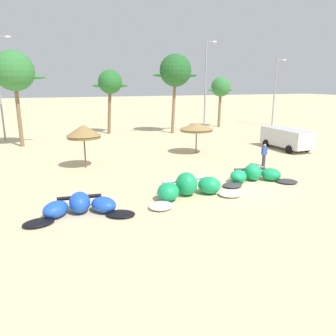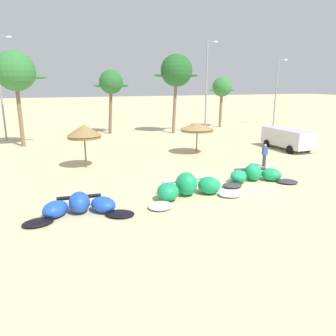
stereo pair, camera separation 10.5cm
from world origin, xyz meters
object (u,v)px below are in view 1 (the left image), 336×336
(beach_umbrella_near_van, at_px, (84,131))
(person_near_kites, at_px, (264,155))
(palm_center_right, at_px, (221,88))
(lamppost_west_center, at_px, (0,84))
(lamppost_east_center, at_px, (206,84))
(kite_far_left, at_px, (80,207))
(kite_left_of_center, at_px, (255,175))
(palm_center_left, at_px, (175,71))
(lamppost_east, at_px, (275,89))
(palm_left_of_gap, at_px, (110,83))
(parked_van, at_px, (286,137))
(palm_left, at_px, (14,72))
(kite_left, at_px, (189,188))
(beach_umbrella_middle, at_px, (197,127))

(beach_umbrella_near_van, height_order, person_near_kites, beach_umbrella_near_van)
(palm_center_right, bearing_deg, lamppost_west_center, -176.67)
(person_near_kites, height_order, lamppost_east_center, lamppost_east_center)
(kite_far_left, height_order, kite_left_of_center, kite_left_of_center)
(palm_center_left, distance_m, lamppost_east, 15.85)
(palm_left_of_gap, relative_size, lamppost_east, 0.81)
(beach_umbrella_near_van, height_order, palm_left_of_gap, palm_left_of_gap)
(person_near_kites, distance_m, palm_left_of_gap, 21.42)
(kite_left_of_center, bearing_deg, palm_center_left, 80.75)
(kite_far_left, height_order, parked_van, parked_van)
(palm_center_left, bearing_deg, palm_left, -171.06)
(person_near_kites, distance_m, palm_center_right, 22.22)
(kite_left, distance_m, palm_center_left, 23.80)
(lamppost_west_center, bearing_deg, parked_van, -30.75)
(lamppost_east, bearing_deg, beach_umbrella_middle, -144.88)
(kite_left, bearing_deg, palm_center_left, 68.96)
(beach_umbrella_middle, bearing_deg, palm_left, 147.20)
(palm_center_right, height_order, lamppost_west_center, lamppost_west_center)
(palm_left, xyz_separation_m, lamppost_east_center, (19.99, 1.03, -1.06))
(beach_umbrella_middle, bearing_deg, kite_far_left, -137.32)
(palm_left, height_order, lamppost_west_center, lamppost_west_center)
(beach_umbrella_near_van, bearing_deg, palm_left, 113.23)
(person_near_kites, bearing_deg, beach_umbrella_near_van, 160.19)
(kite_far_left, bearing_deg, palm_left, 98.94)
(kite_left_of_center, xyz_separation_m, lamppost_west_center, (-15.13, 21.60, 5.32))
(parked_van, bearing_deg, beach_umbrella_near_van, -179.47)
(kite_far_left, distance_m, lamppost_east, 37.75)
(lamppost_west_center, relative_size, lamppost_east, 1.15)
(kite_far_left, height_order, palm_center_left, palm_center_left)
(beach_umbrella_near_van, distance_m, palm_center_left, 18.54)
(kite_far_left, height_order, beach_umbrella_middle, beach_umbrella_middle)
(kite_left, relative_size, lamppost_east_center, 0.54)
(beach_umbrella_near_van, distance_m, lamppost_east_center, 19.52)
(parked_van, relative_size, lamppost_east, 0.56)
(palm_left_of_gap, bearing_deg, person_near_kites, -71.12)
(palm_center_left, height_order, lamppost_east_center, lamppost_east_center)
(kite_left, xyz_separation_m, beach_umbrella_near_van, (-4.19, 8.31, 2.10))
(beach_umbrella_middle, xyz_separation_m, lamppost_west_center, (-15.47, 12.92, 3.45))
(lamppost_east_center, bearing_deg, palm_left, -177.06)
(person_near_kites, distance_m, lamppost_west_center, 26.42)
(kite_left, distance_m, person_near_kites, 8.78)
(beach_umbrella_middle, xyz_separation_m, palm_left_of_gap, (-4.17, 13.96, 3.57))
(kite_far_left, bearing_deg, palm_center_left, 57.36)
(palm_left_of_gap, bearing_deg, kite_left_of_center, -80.40)
(lamppost_east, bearing_deg, palm_center_left, -174.54)
(kite_far_left, xyz_separation_m, kite_left_of_center, (10.55, 1.36, 0.02))
(beach_umbrella_middle, relative_size, palm_left_of_gap, 0.39)
(beach_umbrella_middle, relative_size, palm_center_left, 0.31)
(beach_umbrella_middle, relative_size, parked_van, 0.56)
(kite_far_left, xyz_separation_m, person_near_kites, (13.46, 4.29, 0.46))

